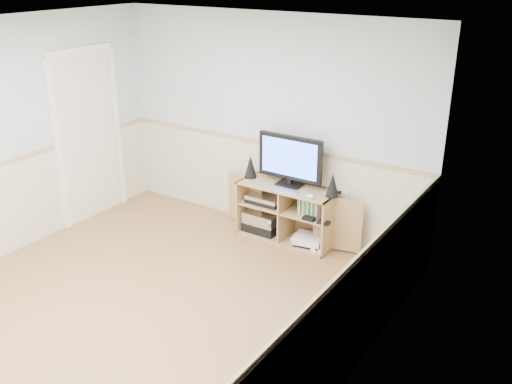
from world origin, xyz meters
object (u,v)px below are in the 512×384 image
monitor (290,159)px  game_consoles (308,240)px  media_cabinet (289,211)px  keyboard (286,191)px

monitor → game_consoles: 0.94m
media_cabinet → keyboard: 0.38m
media_cabinet → game_consoles: media_cabinet is taller
monitor → game_consoles: bearing=-11.8°
keyboard → game_consoles: bearing=15.7°
game_consoles → media_cabinet: bearing=167.5°
monitor → keyboard: monitor is taller
keyboard → game_consoles: keyboard is taller
media_cabinet → monitor: monitor is taller
media_cabinet → keyboard: keyboard is taller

